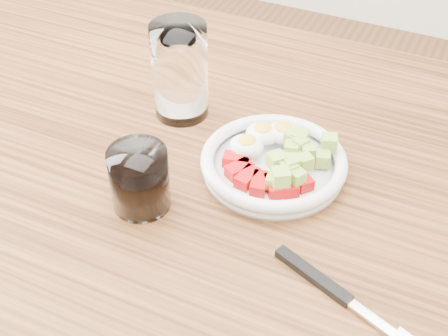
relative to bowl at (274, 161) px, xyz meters
The scene contains 5 objects.
dining_table 0.14m from the bowl, 120.57° to the right, with size 1.50×0.90×0.77m.
bowl is the anchor object (origin of this frame).
fork 0.21m from the bowl, 50.00° to the right, with size 0.21×0.09×0.01m.
water_glass 0.20m from the bowl, 158.95° to the left, with size 0.08×0.08×0.14m, color white.
coffee_glass 0.18m from the bowl, 134.43° to the right, with size 0.07×0.07×0.08m.
Camera 1 is at (0.25, -0.54, 1.32)m, focal length 50.00 mm.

